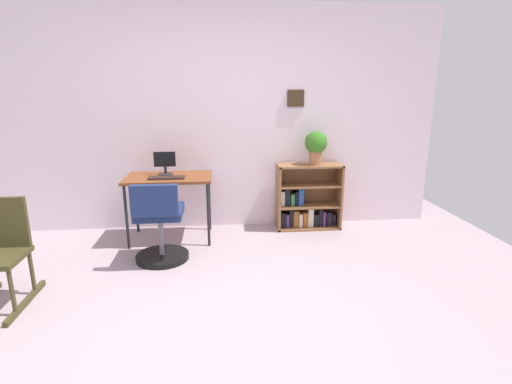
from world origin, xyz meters
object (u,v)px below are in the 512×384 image
Objects in this scene: monitor at (165,163)px; bookshelf_low at (306,200)px; office_chair at (160,226)px; desk at (169,182)px; potted_plant_on_shelf at (316,145)px; keyboard at (167,178)px.

monitor reaches higher than bookshelf_low.
bookshelf_low is at bearing 27.62° from office_chair.
desk is 0.68m from office_chair.
desk is 1.18× the size of bookshelf_low.
office_chair is 2.11× the size of potted_plant_on_shelf.
bookshelf_low is at bearing 12.53° from keyboard.
potted_plant_on_shelf is at bearing 6.65° from desk.
desk is 2.45× the size of keyboard.
monitor reaches higher than keyboard.
potted_plant_on_shelf is (1.67, 0.20, 0.35)m from desk.
office_chair is at bearing -152.38° from bookshelf_low.
desk is 1.13× the size of office_chair.
office_chair is (0.01, -0.69, -0.49)m from monitor.
keyboard is 0.97× the size of potted_plant_on_shelf.
monitor is 0.31× the size of office_chair.
keyboard is 1.69m from bookshelf_low.
desk is 2.38× the size of potted_plant_on_shelf.
bookshelf_low is (1.59, 0.24, -0.32)m from desk.
keyboard is at bearing -94.21° from desk.
desk is 0.13m from keyboard.
office_chair is 1.05× the size of bookshelf_low.
office_chair is (-0.03, -0.61, -0.30)m from desk.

